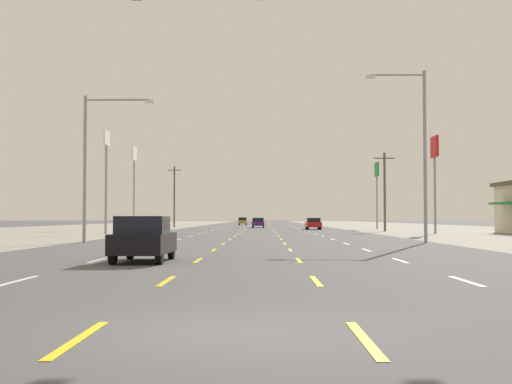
% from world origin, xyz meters
% --- Properties ---
extents(ground_plane, '(572.00, 572.00, 0.00)m').
position_xyz_m(ground_plane, '(0.00, 66.00, 0.00)').
color(ground_plane, '#4C4C4F').
extents(lot_apron_left, '(28.00, 440.00, 0.01)m').
position_xyz_m(lot_apron_left, '(-24.75, 66.00, 0.00)').
color(lot_apron_left, gray).
rests_on(lot_apron_left, ground).
extents(lot_apron_right, '(28.00, 440.00, 0.01)m').
position_xyz_m(lot_apron_right, '(24.75, 66.00, 0.00)').
color(lot_apron_right, gray).
rests_on(lot_apron_right, ground).
extents(lane_markings, '(10.64, 227.60, 0.01)m').
position_xyz_m(lane_markings, '(0.00, 104.50, 0.01)').
color(lane_markings, white).
rests_on(lane_markings, ground).
extents(signal_span_wire, '(25.38, 0.53, 9.86)m').
position_xyz_m(signal_span_wire, '(-0.00, 9.70, 5.86)').
color(signal_span_wire, brown).
rests_on(signal_span_wire, ground).
extents(hatchback_inner_left_nearest, '(1.72, 3.90, 1.54)m').
position_xyz_m(hatchback_inner_left_nearest, '(-3.52, 13.83, 0.78)').
color(hatchback_inner_left_nearest, black).
rests_on(hatchback_inner_left_nearest, ground).
extents(sedan_far_right_near, '(1.80, 4.50, 1.46)m').
position_xyz_m(sedan_far_right_near, '(6.81, 75.24, 0.76)').
color(sedan_far_right_near, red).
rests_on(sedan_far_right_near, ground).
extents(sedan_center_turn_mid, '(1.80, 4.50, 1.46)m').
position_xyz_m(sedan_center_turn_mid, '(-0.21, 89.75, 0.76)').
color(sedan_center_turn_mid, '#4C196B').
rests_on(sedan_center_turn_mid, ground).
extents(hatchback_inner_left_midfar, '(1.72, 3.90, 1.54)m').
position_xyz_m(hatchback_inner_left_midfar, '(-3.62, 127.55, 0.78)').
color(hatchback_inner_left_midfar, '#B28C33').
rests_on(hatchback_inner_left_midfar, ground).
extents(pole_sign_left_row_1, '(0.24, 1.98, 9.42)m').
position_xyz_m(pole_sign_left_row_1, '(-13.79, 51.92, 6.96)').
color(pole_sign_left_row_1, gray).
rests_on(pole_sign_left_row_1, ground).
extents(pole_sign_left_row_2, '(0.24, 2.38, 10.43)m').
position_xyz_m(pole_sign_left_row_2, '(-15.71, 75.06, 8.00)').
color(pole_sign_left_row_2, gray).
rests_on(pole_sign_left_row_2, ground).
extents(pole_sign_right_row_1, '(0.24, 2.22, 9.08)m').
position_xyz_m(pole_sign_right_row_1, '(16.51, 53.63, 6.97)').
color(pole_sign_right_row_1, gray).
rests_on(pole_sign_right_row_1, ground).
extents(pole_sign_right_row_2, '(0.24, 2.32, 8.80)m').
position_xyz_m(pole_sign_right_row_2, '(15.63, 80.16, 6.79)').
color(pole_sign_right_row_2, gray).
rests_on(pole_sign_right_row_2, ground).
extents(streetlight_left_row_0, '(4.24, 0.26, 8.80)m').
position_xyz_m(streetlight_left_row_0, '(-9.68, 31.04, 5.17)').
color(streetlight_left_row_0, gray).
rests_on(streetlight_left_row_0, ground).
extents(streetlight_right_row_0, '(3.56, 0.26, 10.28)m').
position_xyz_m(streetlight_right_row_0, '(9.83, 31.04, 5.85)').
color(streetlight_right_row_0, gray).
rests_on(streetlight_right_row_0, ground).
extents(utility_pole_right_row_1, '(2.20, 0.26, 8.52)m').
position_xyz_m(utility_pole_right_row_1, '(13.66, 63.60, 4.45)').
color(utility_pole_right_row_1, brown).
rests_on(utility_pole_right_row_1, ground).
extents(utility_pole_left_row_2, '(2.20, 0.26, 9.52)m').
position_xyz_m(utility_pole_left_row_2, '(-13.35, 95.60, 4.95)').
color(utility_pole_left_row_2, brown).
rests_on(utility_pole_left_row_2, ground).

